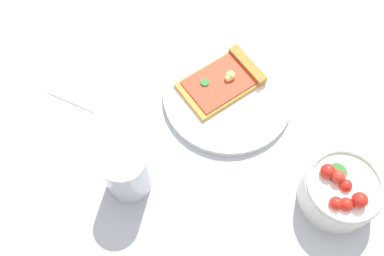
{
  "coord_description": "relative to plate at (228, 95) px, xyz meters",
  "views": [
    {
      "loc": [
        -0.09,
        0.39,
        0.74
      ],
      "look_at": [
        0.05,
        0.07,
        0.03
      ],
      "focal_mm": 41.85,
      "sensor_mm": 36.0,
      "label": 1
    }
  ],
  "objects": [
    {
      "name": "ground_plane",
      "position": [
        -0.02,
        0.03,
        -0.01
      ],
      "size": [
        2.4,
        2.4,
        0.0
      ],
      "primitive_type": "plane",
      "color": "#B2B7BC",
      "rests_on": "ground"
    },
    {
      "name": "plate",
      "position": [
        0.0,
        0.0,
        0.0
      ],
      "size": [
        0.25,
        0.25,
        0.01
      ],
      "primitive_type": "cylinder",
      "color": "silver",
      "rests_on": "ground_plane"
    },
    {
      "name": "pizza_slice_main",
      "position": [
        0.01,
        -0.02,
        0.01
      ],
      "size": [
        0.16,
        0.18,
        0.03
      ],
      "color": "gold",
      "rests_on": "plate"
    },
    {
      "name": "salad_bowl",
      "position": [
        -0.24,
        0.11,
        0.03
      ],
      "size": [
        0.13,
        0.13,
        0.09
      ],
      "color": "white",
      "rests_on": "ground_plane"
    },
    {
      "name": "soda_glass",
      "position": [
        0.09,
        0.23,
        0.05
      ],
      "size": [
        0.08,
        0.08,
        0.11
      ],
      "color": "silver",
      "rests_on": "ground_plane"
    },
    {
      "name": "paper_napkin",
      "position": [
        0.27,
        0.06,
        -0.01
      ],
      "size": [
        0.11,
        0.13,
        0.0
      ],
      "primitive_type": "cube",
      "rotation": [
        0.0,
        0.0,
        -0.02
      ],
      "color": "white",
      "rests_on": "ground_plane"
    }
  ]
}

